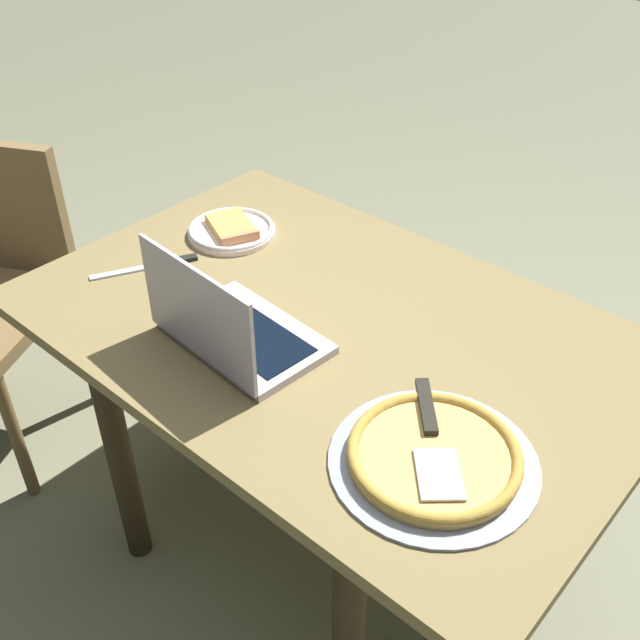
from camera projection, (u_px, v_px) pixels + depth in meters
ground_plane at (328, 538)px, 1.96m from camera, size 12.00×12.00×0.00m
dining_table at (330, 360)px, 1.59m from camera, size 1.29×0.84×0.70m
laptop at (230, 328)px, 1.45m from camera, size 0.34×0.24×0.22m
pizza_plate at (232, 230)px, 1.82m from camera, size 0.21×0.21×0.04m
pizza_tray at (434, 456)px, 1.22m from camera, size 0.35×0.35×0.04m
table_knife at (156, 265)px, 1.71m from camera, size 0.13×0.23×0.01m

